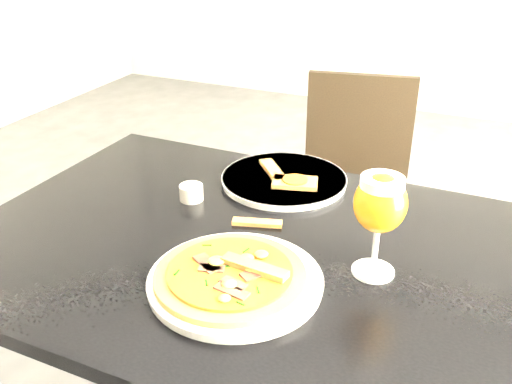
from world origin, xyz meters
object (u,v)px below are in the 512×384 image
at_px(pizza, 231,274).
at_px(chair_far, 352,189).
at_px(beer_glass, 380,204).
at_px(dining_table, 264,284).

bearing_deg(pizza, chair_far, 92.51).
relative_size(chair_far, beer_glass, 4.32).
height_order(dining_table, pizza, pizza).
distance_m(pizza, beer_glass, 0.28).
distance_m(chair_far, pizza, 1.08).
bearing_deg(dining_table, chair_far, 93.59).
bearing_deg(beer_glass, chair_far, 106.34).
xyz_separation_m(dining_table, beer_glass, (0.21, 0.00, 0.23)).
distance_m(dining_table, chair_far, 0.91).
xyz_separation_m(dining_table, chair_far, (-0.05, 0.89, -0.20)).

